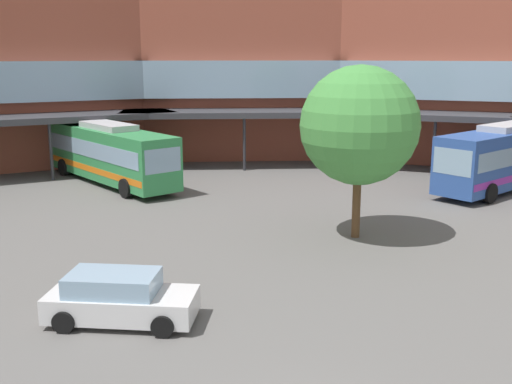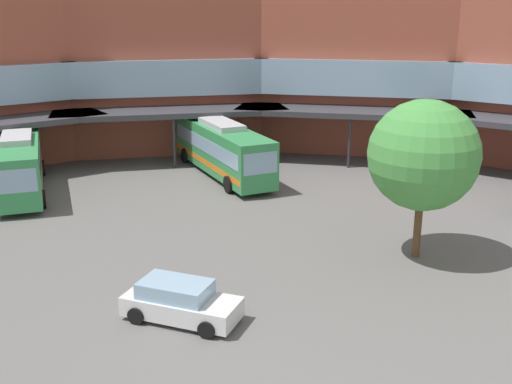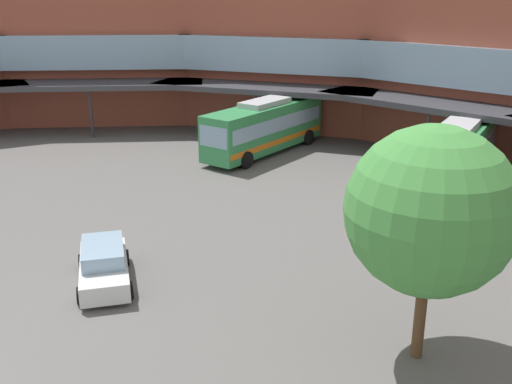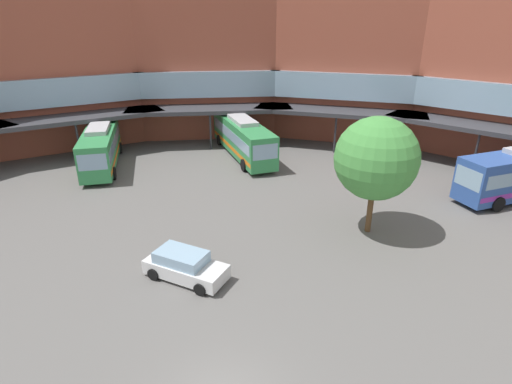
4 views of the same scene
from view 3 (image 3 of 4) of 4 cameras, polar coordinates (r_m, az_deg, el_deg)
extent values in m
cube|color=#9E4C38|center=(44.34, 20.69, 13.42)|extent=(17.82, 9.34, 15.18)
cube|color=#8CADC6|center=(43.93, 20.15, 11.43)|extent=(16.21, 9.23, 2.66)
cube|color=#38383D|center=(40.30, 17.24, 7.85)|extent=(17.41, 7.38, 0.40)
cylinder|color=#2D2D33|center=(39.29, 15.93, 4.86)|extent=(0.20, 0.20, 3.79)
cube|color=#9E4C38|center=(49.57, 2.57, 15.06)|extent=(17.29, 14.71, 15.18)
cube|color=#8CADC6|center=(49.13, 2.33, 13.25)|extent=(16.05, 13.92, 2.66)
cube|color=#38383D|center=(45.27, 0.63, 9.86)|extent=(16.13, 13.08, 0.40)
cylinder|color=#2D2D33|center=(44.14, -0.05, 7.11)|extent=(0.20, 0.20, 3.79)
cube|color=#9E4C38|center=(53.14, -14.68, 14.76)|extent=(13.87, 17.62, 15.18)
cube|color=#8CADC6|center=(52.67, -14.65, 13.07)|extent=(13.20, 16.29, 2.66)
cube|color=#38383D|center=(48.66, -15.30, 9.84)|extent=(12.16, 16.59, 0.40)
cylinder|color=#2D2D33|center=(47.44, -15.44, 7.27)|extent=(0.20, 0.20, 3.79)
cube|color=#338C4C|center=(35.77, 18.36, 3.20)|extent=(7.55, 12.33, 3.04)
cube|color=#8CADC6|center=(35.68, 18.42, 3.76)|extent=(7.28, 11.68, 0.97)
cube|color=orange|center=(36.00, 18.22, 1.90)|extent=(7.47, 12.12, 0.36)
cube|color=#8CADC6|center=(29.88, 15.92, 1.12)|extent=(2.09, 1.06, 1.34)
cube|color=#B2B2B7|center=(35.37, 18.65, 5.84)|extent=(3.51, 4.81, 0.36)
cylinder|color=black|center=(31.97, 18.73, -1.18)|extent=(0.74, 1.12, 1.10)
cylinder|color=black|center=(32.48, 14.35, -0.43)|extent=(0.74, 1.12, 1.10)
cylinder|color=black|center=(39.94, 21.24, 2.50)|extent=(0.74, 1.12, 1.10)
cylinder|color=black|center=(40.35, 17.68, 3.07)|extent=(0.74, 1.12, 1.10)
cube|color=#338C4C|center=(41.41, 0.84, 6.24)|extent=(5.83, 11.18, 3.01)
cube|color=#8CADC6|center=(41.33, 0.84, 6.73)|extent=(5.67, 10.57, 0.96)
cube|color=orange|center=(41.60, 0.83, 5.11)|extent=(5.78, 10.98, 0.36)
cube|color=#8CADC6|center=(37.16, -4.05, 5.26)|extent=(2.12, 0.81, 1.32)
cube|color=#B2B2B7|center=(41.06, 0.85, 8.53)|extent=(2.90, 4.29, 0.36)
cylinder|color=black|center=(38.11, -0.90, 3.07)|extent=(0.63, 1.14, 1.10)
cylinder|color=black|center=(39.62, -3.79, 3.66)|extent=(0.63, 1.14, 1.10)
cylinder|color=black|center=(44.07, 4.98, 5.22)|extent=(0.63, 1.14, 1.10)
cylinder|color=black|center=(45.38, 2.29, 5.68)|extent=(0.63, 1.14, 1.10)
cube|color=silver|center=(24.29, -14.27, -7.22)|extent=(4.75, 3.25, 0.75)
cube|color=#8CADC6|center=(24.24, -14.41, -5.53)|extent=(3.03, 2.42, 0.60)
cylinder|color=black|center=(23.09, -11.92, -9.11)|extent=(0.70, 0.44, 0.66)
cylinder|color=black|center=(23.14, -16.43, -9.46)|extent=(0.70, 0.44, 0.66)
cylinder|color=black|center=(25.70, -12.27, -6.10)|extent=(0.70, 0.44, 0.66)
cylinder|color=black|center=(25.74, -16.29, -6.42)|extent=(0.70, 0.44, 0.66)
cylinder|color=brown|center=(19.34, 15.45, -10.49)|extent=(0.36, 0.36, 3.52)
sphere|color=#479342|center=(18.03, 16.32, -1.73)|extent=(5.06, 5.06, 5.06)
camera|label=1|loc=(23.72, -59.71, 1.70)|focal=42.61mm
camera|label=2|loc=(22.59, -74.36, 6.54)|focal=43.72mm
camera|label=4|loc=(18.59, -72.40, 11.64)|focal=28.83mm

